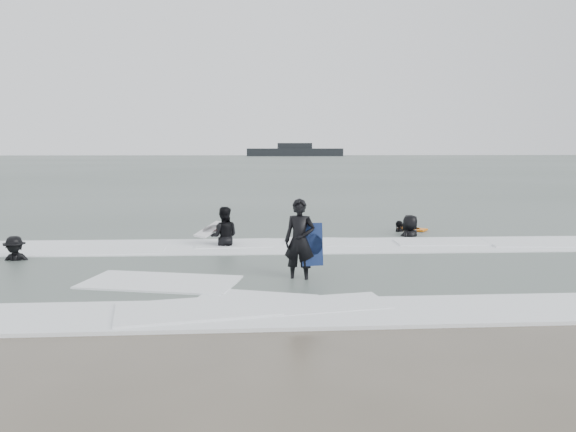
{
  "coord_description": "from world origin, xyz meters",
  "views": [
    {
      "loc": [
        -0.78,
        -10.42,
        3.05
      ],
      "look_at": [
        0.0,
        5.0,
        1.1
      ],
      "focal_mm": 35.0,
      "sensor_mm": 36.0,
      "label": 1
    }
  ],
  "objects_px": {
    "surfer_centre": "(300,282)",
    "surfer_wading": "(224,248)",
    "surfer_right_far": "(410,238)",
    "surfer_right_near": "(399,233)",
    "surfer_breaker": "(15,263)",
    "vessel_horizon": "(295,151)"
  },
  "relations": [
    {
      "from": "surfer_breaker",
      "to": "surfer_right_near",
      "type": "bearing_deg",
      "value": 17.82
    },
    {
      "from": "surfer_breaker",
      "to": "vessel_horizon",
      "type": "distance_m",
      "value": 144.02
    },
    {
      "from": "surfer_right_near",
      "to": "surfer_right_far",
      "type": "xyz_separation_m",
      "value": [
        0.1,
        -1.03,
        0.0
      ]
    },
    {
      "from": "surfer_centre",
      "to": "surfer_wading",
      "type": "xyz_separation_m",
      "value": [
        -1.96,
        4.22,
        0.0
      ]
    },
    {
      "from": "surfer_breaker",
      "to": "surfer_right_far",
      "type": "relative_size",
      "value": 0.81
    },
    {
      "from": "surfer_right_far",
      "to": "surfer_right_near",
      "type": "bearing_deg",
      "value": -133.51
    },
    {
      "from": "surfer_right_near",
      "to": "surfer_right_far",
      "type": "relative_size",
      "value": 0.83
    },
    {
      "from": "surfer_centre",
      "to": "vessel_horizon",
      "type": "xyz_separation_m",
      "value": [
        9.01,
        145.5,
        1.36
      ]
    },
    {
      "from": "surfer_right_far",
      "to": "surfer_wading",
      "type": "bearing_deg",
      "value": -33.63
    },
    {
      "from": "surfer_breaker",
      "to": "vessel_horizon",
      "type": "height_order",
      "value": "vessel_horizon"
    },
    {
      "from": "vessel_horizon",
      "to": "surfer_wading",
      "type": "bearing_deg",
      "value": -94.44
    },
    {
      "from": "surfer_centre",
      "to": "vessel_horizon",
      "type": "bearing_deg",
      "value": 103.85
    },
    {
      "from": "surfer_wading",
      "to": "vessel_horizon",
      "type": "distance_m",
      "value": 141.7
    },
    {
      "from": "surfer_wading",
      "to": "surfer_breaker",
      "type": "xyz_separation_m",
      "value": [
        -5.31,
        -1.82,
        0.0
      ]
    },
    {
      "from": "surfer_breaker",
      "to": "surfer_right_near",
      "type": "height_order",
      "value": "surfer_right_near"
    },
    {
      "from": "surfer_centre",
      "to": "surfer_wading",
      "type": "bearing_deg",
      "value": 132.23
    },
    {
      "from": "surfer_wading",
      "to": "surfer_right_far",
      "type": "relative_size",
      "value": 0.94
    },
    {
      "from": "surfer_right_near",
      "to": "surfer_right_far",
      "type": "bearing_deg",
      "value": 45.34
    },
    {
      "from": "surfer_right_far",
      "to": "vessel_horizon",
      "type": "distance_m",
      "value": 139.72
    },
    {
      "from": "surfer_wading",
      "to": "surfer_right_far",
      "type": "distance_m",
      "value": 6.28
    },
    {
      "from": "surfer_right_near",
      "to": "vessel_horizon",
      "type": "bearing_deg",
      "value": -142.04
    },
    {
      "from": "surfer_centre",
      "to": "surfer_right_near",
      "type": "distance_m",
      "value": 7.98
    }
  ]
}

